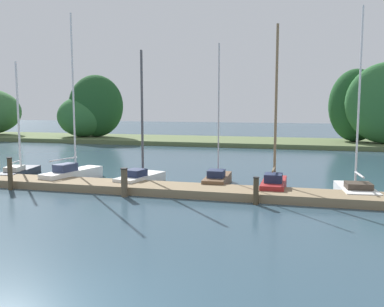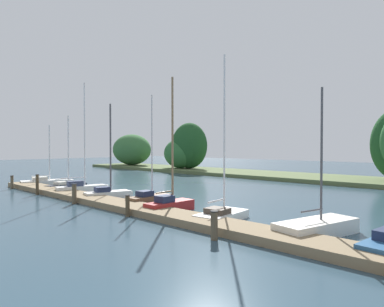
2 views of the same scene
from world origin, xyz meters
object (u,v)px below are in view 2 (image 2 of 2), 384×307
object	(u,v)px
sailboat_1	(67,184)
mooring_piling_3	(128,206)
sailboat_5	(171,202)
sailboat_0	(47,181)
sailboat_6	(223,213)
mooring_piling_0	(12,182)
mooring_piling_2	(74,194)
sailboat_7	(319,227)
sailboat_3	(109,192)
sailboat_4	(150,198)
mooring_piling_4	(214,225)
mooring_piling_1	(37,184)
sailboat_2	(83,187)

from	to	relation	value
sailboat_1	mooring_piling_3	distance (m)	13.31
sailboat_5	mooring_piling_3	xyz separation A→B (m)	(-0.52, -2.43, 0.06)
sailboat_0	sailboat_6	world-z (taller)	sailboat_6
sailboat_0	sailboat_1	xyz separation A→B (m)	(3.84, -0.01, 0.03)
mooring_piling_0	mooring_piling_2	world-z (taller)	mooring_piling_2
sailboat_7	mooring_piling_2	world-z (taller)	sailboat_7
sailboat_3	sailboat_0	bearing A→B (deg)	100.32
sailboat_4	mooring_piling_4	size ratio (longest dim) A/B	6.09
sailboat_0	sailboat_7	bearing A→B (deg)	-75.60
mooring_piling_1	mooring_piling_4	distance (m)	16.84
sailboat_4	sailboat_6	world-z (taller)	sailboat_6
sailboat_3	mooring_piling_0	xyz separation A→B (m)	(-10.21, -2.68, 0.15)
sailboat_2	mooring_piling_1	size ratio (longest dim) A/B	5.56
mooring_piling_3	sailboat_0	bearing A→B (deg)	169.44
mooring_piling_1	mooring_piling_3	xyz separation A→B (m)	(11.02, 0.04, -0.20)
sailboat_0	mooring_piling_4	size ratio (longest dim) A/B	4.98
sailboat_2	sailboat_5	bearing A→B (deg)	-78.15
sailboat_2	mooring_piling_1	world-z (taller)	sailboat_2
sailboat_0	mooring_piling_3	world-z (taller)	sailboat_0
sailboat_6	mooring_piling_1	size ratio (longest dim) A/B	5.29
mooring_piling_4	sailboat_3	bearing A→B (deg)	166.47
sailboat_5	mooring_piling_2	xyz separation A→B (m)	(-5.99, -2.47, 0.13)
sailboat_1	sailboat_7	distance (m)	21.31
sailboat_2	mooring_piling_0	world-z (taller)	sailboat_2
mooring_piling_0	mooring_piling_3	xyz separation A→B (m)	(15.95, 0.13, -0.02)
sailboat_3	sailboat_5	size ratio (longest dim) A/B	0.88
mooring_piling_4	sailboat_1	bearing A→B (deg)	169.88
sailboat_3	mooring_piling_1	xyz separation A→B (m)	(-5.29, -2.59, 0.33)
sailboat_5	mooring_piling_0	size ratio (longest dim) A/B	6.51
sailboat_7	mooring_piling_0	xyz separation A→B (m)	(-24.32, -3.29, 0.23)
mooring_piling_1	mooring_piling_3	world-z (taller)	mooring_piling_1
sailboat_0	sailboat_6	size ratio (longest dim) A/B	0.69
sailboat_6	sailboat_3	bearing A→B (deg)	84.48
sailboat_1	mooring_piling_2	distance (m)	8.11
sailboat_3	sailboat_4	world-z (taller)	sailboat_4
sailboat_2	mooring_piling_0	distance (m)	7.09
sailboat_0	sailboat_2	bearing A→B (deg)	-79.55
mooring_piling_1	sailboat_1	bearing A→B (deg)	121.18
sailboat_2	mooring_piling_3	distance (m)	9.77
mooring_piling_4	mooring_piling_3	bearing A→B (deg)	177.76
sailboat_4	mooring_piling_4	world-z (taller)	sailboat_4
sailboat_6	sailboat_5	bearing A→B (deg)	87.57
sailboat_2	sailboat_6	world-z (taller)	sailboat_2
sailboat_4	mooring_piling_1	size ratio (longest dim) A/B	4.48
sailboat_4	sailboat_7	xyz separation A→B (m)	(10.51, -0.03, -0.02)
mooring_piling_2	sailboat_1	bearing A→B (deg)	157.10
sailboat_1	sailboat_5	world-z (taller)	sailboat_5
sailboat_0	sailboat_3	xyz separation A→B (m)	(11.04, -0.57, 0.10)
sailboat_3	mooring_piling_3	size ratio (longest dim) A/B	5.90
sailboat_1	mooring_piling_2	bearing A→B (deg)	-123.54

